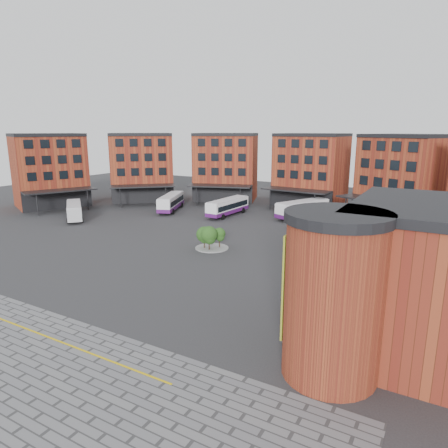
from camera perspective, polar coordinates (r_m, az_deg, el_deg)
The scene contains 12 objects.
ground at distance 44.87m, azimuth -12.04°, elevation -6.89°, with size 160.00×160.00×0.00m, color #28282B.
yellow_line at distance 35.02m, azimuth -25.23°, elevation -13.84°, with size 26.00×0.15×0.02m, color gold.
main_building at distance 77.36m, azimuth 4.14°, elevation 7.30°, with size 94.14×42.48×14.60m.
east_building at distance 29.80m, azimuth 28.58°, elevation -7.94°, with size 17.40×15.40×10.60m.
tree_island at distance 51.92m, azimuth -2.10°, elevation -1.76°, with size 4.40×4.40×3.22m.
bus_a at distance 74.40m, azimuth -20.61°, elevation 1.93°, with size 9.20×8.18×2.84m.
bus_b at distance 77.82m, azimuth -7.57°, elevation 3.13°, with size 6.48×11.16×3.10m.
bus_c at distance 72.76m, azimuth 0.54°, elevation 2.51°, with size 3.24×10.93×3.04m.
bus_d at distance 72.01m, azimuth 11.15°, elevation 2.18°, with size 6.95×11.09×3.11m.
bus_e at distance 62.45m, azimuth 18.30°, elevation 0.29°, with size 8.33×12.54×3.55m.
bus_f at distance 58.51m, azimuth 24.73°, elevation -1.55°, with size 8.05×9.01×2.77m.
blue_car at distance 30.10m, azimuth 17.61°, elevation -16.14°, with size 1.65×4.74×1.56m, color #0F0EB8.
Camera 1 is at (28.48, -31.14, 15.26)m, focal length 32.00 mm.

